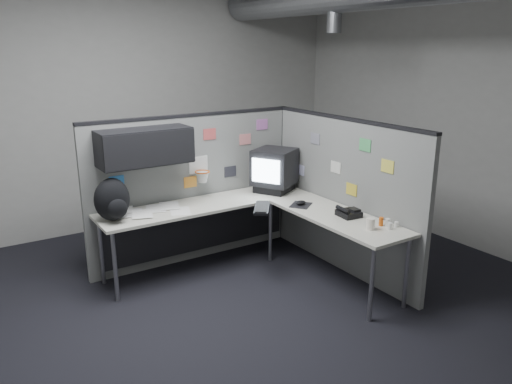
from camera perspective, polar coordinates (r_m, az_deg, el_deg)
room at (r=4.57m, az=7.30°, el=13.48°), size 5.62×5.62×3.22m
partition_back at (r=5.35m, az=-8.41°, el=1.90°), size 2.44×0.42×1.63m
partition_right at (r=5.30m, az=9.85°, el=-0.29°), size 0.07×2.23×1.63m
desk at (r=5.19m, az=-1.74°, el=-2.82°), size 2.31×2.11×0.73m
monitor at (r=5.62m, az=2.13°, el=2.57°), size 0.57×0.57×0.48m
keyboard at (r=5.03m, az=0.67°, el=-1.81°), size 0.35×0.41×0.04m
mouse at (r=5.18m, az=5.14°, el=-1.34°), size 0.30×0.29×0.05m
phone at (r=4.90m, az=10.51°, el=-2.35°), size 0.21×0.22×0.10m
bottles at (r=4.70m, az=14.79°, el=-3.48°), size 0.14×0.16×0.08m
cup at (r=4.59m, az=12.96°, el=-3.58°), size 0.10×0.10×0.10m
papers at (r=5.10m, az=-11.95°, el=-2.04°), size 0.75×0.65×0.02m
backpack at (r=4.85m, az=-16.08°, el=-0.91°), size 0.39×0.38×0.41m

